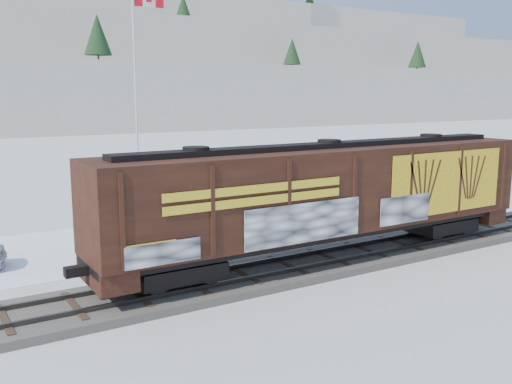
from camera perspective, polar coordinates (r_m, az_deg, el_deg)
ground at (r=20.93m, az=-1.35°, el=-8.92°), size 500.00×500.00×0.00m
rail_track at (r=20.88m, az=-1.35°, el=-8.53°), size 50.00×3.40×0.43m
parking_strip at (r=27.39m, az=-9.34°, el=-4.47°), size 40.00×8.00×0.03m
hopper_railcar at (r=22.35m, az=7.23°, el=-0.06°), size 18.83×3.06×4.44m
flagpole at (r=33.56m, az=-11.64°, el=6.33°), size 2.30×0.90×12.69m
car_white at (r=27.93m, az=-7.65°, el=-2.41°), size 5.18×3.18×1.61m
car_dark at (r=33.48m, az=8.10°, el=-0.55°), size 5.26×3.74×1.42m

